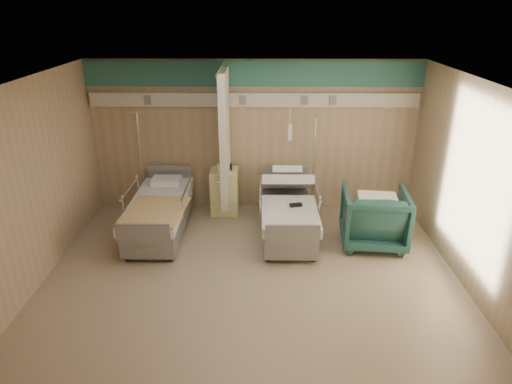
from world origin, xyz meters
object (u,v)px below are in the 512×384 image
visitor_armchair (374,218)px  bedside_cabinet (225,191)px  bed_right (288,218)px  bed_left (160,217)px  iv_stand_right (312,193)px  iv_stand_left (144,191)px

visitor_armchair → bedside_cabinet: bearing=-20.4°
bed_right → bed_left: same height
bed_right → visitor_armchair: (1.38, -0.30, 0.16)m
visitor_armchair → iv_stand_right: bearing=-50.1°
bed_right → bedside_cabinet: bedside_cabinet is taller
bed_right → bed_left: 2.20m
bed_left → iv_stand_right: 2.86m
bedside_cabinet → iv_stand_right: size_ratio=0.47×
bed_left → iv_stand_right: iv_stand_right is taller
bed_left → iv_stand_left: (-0.48, 0.96, 0.08)m
bed_left → visitor_armchair: (3.58, -0.30, 0.16)m
bed_right → iv_stand_left: (-2.68, 0.96, 0.08)m
bedside_cabinet → visitor_armchair: size_ratio=0.82×
bed_right → iv_stand_left: size_ratio=1.12×
bed_left → visitor_armchair: bearing=-4.7°
bed_left → bedside_cabinet: bearing=40.6°
bedside_cabinet → iv_stand_right: (1.65, 0.06, -0.05)m
bed_left → bed_right: bearing=0.0°
bed_right → bed_left: bearing=180.0°
bed_left → iv_stand_right: bearing=19.5°
bed_right → visitor_armchair: visitor_armchair is taller
bedside_cabinet → iv_stand_left: 1.53m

